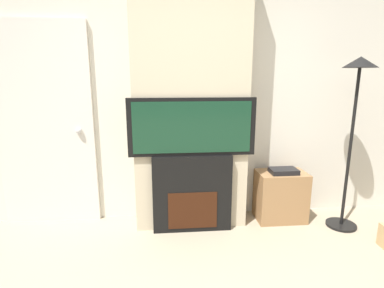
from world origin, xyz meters
name	(u,v)px	position (x,y,z in m)	size (l,w,h in m)	color
wall_back	(189,92)	(0.00, 2.03, 1.35)	(6.00, 0.06, 2.70)	silver
chimney_breast	(190,93)	(0.00, 1.83, 1.35)	(1.10, 0.34, 2.70)	beige
fireplace	(192,193)	(0.00, 1.66, 0.38)	(0.77, 0.15, 0.77)	black
television	(192,127)	(0.00, 1.66, 1.04)	(1.20, 0.07, 0.55)	black
floor_lamp	(356,101)	(1.54, 1.58, 1.28)	(0.31, 0.31, 1.68)	black
media_stand	(281,195)	(0.96, 1.79, 0.27)	(0.51, 0.33, 0.58)	#997047
entry_door	(45,127)	(-1.44, 1.97, 1.02)	(0.95, 0.09, 2.03)	silver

